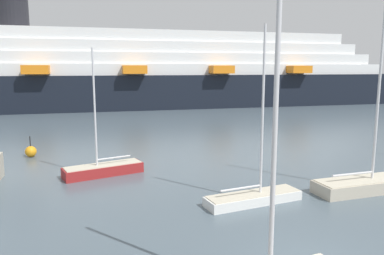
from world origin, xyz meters
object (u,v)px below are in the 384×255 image
(sailboat_1, at_px, (254,195))
(cruise_ship, at_px, (129,74))
(channel_buoy_1, at_px, (31,151))
(sailboat_0, at_px, (103,168))
(sailboat_4, at_px, (365,182))

(sailboat_1, bearing_deg, cruise_ship, 82.70)
(channel_buoy_1, distance_m, cruise_ship, 33.25)
(channel_buoy_1, bearing_deg, cruise_ship, 75.10)
(sailboat_0, distance_m, sailboat_4, 13.60)
(sailboat_1, height_order, sailboat_4, sailboat_4)
(sailboat_1, xyz_separation_m, channel_buoy_1, (-11.30, 11.45, 0.01))
(sailboat_0, xyz_separation_m, cruise_ship, (3.68, 37.29, 4.68))
(sailboat_0, bearing_deg, sailboat_4, 136.96)
(sailboat_4, bearing_deg, sailboat_0, 150.09)
(sailboat_0, xyz_separation_m, channel_buoy_1, (-4.78, 5.48, -0.00))
(sailboat_1, relative_size, cruise_ship, 0.09)
(sailboat_0, bearing_deg, cruise_ship, -113.99)
(sailboat_4, distance_m, channel_buoy_1, 20.45)
(cruise_ship, bearing_deg, sailboat_1, -88.34)
(sailboat_1, distance_m, sailboat_4, 5.85)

